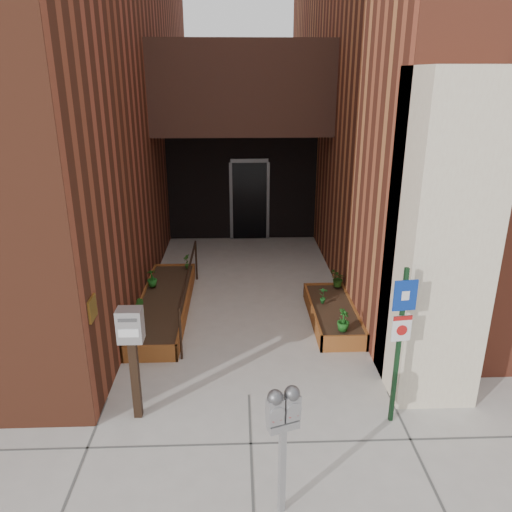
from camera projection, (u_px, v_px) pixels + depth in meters
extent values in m
plane|color=#9E9991|center=(249.00, 395.00, 7.10)|extent=(80.00, 80.00, 0.00)
cube|color=brown|center=(484.00, 44.00, 12.30)|extent=(8.00, 13.70, 10.00)
cube|color=beige|center=(439.00, 242.00, 6.62)|extent=(1.10, 1.20, 4.40)
cube|color=black|center=(242.00, 88.00, 11.36)|extent=(4.20, 2.00, 2.00)
cube|color=black|center=(242.00, 184.00, 13.53)|extent=(4.00, 0.30, 3.00)
cube|color=black|center=(250.00, 201.00, 13.52)|extent=(0.90, 0.06, 2.10)
cube|color=#B79338|center=(92.00, 309.00, 6.33)|extent=(0.04, 0.30, 0.30)
cube|color=brown|center=(149.00, 354.00, 7.86)|extent=(0.90, 0.04, 0.30)
cube|color=brown|center=(175.00, 270.00, 11.20)|extent=(0.90, 0.04, 0.30)
cube|color=brown|center=(142.00, 305.00, 9.51)|extent=(0.04, 3.60, 0.30)
cube|color=brown|center=(187.00, 304.00, 9.54)|extent=(0.04, 3.60, 0.30)
cube|color=black|center=(164.00, 306.00, 9.53)|extent=(0.82, 3.52, 0.26)
cube|color=brown|center=(345.00, 344.00, 8.16)|extent=(0.80, 0.04, 0.30)
cube|color=brown|center=(323.00, 290.00, 10.18)|extent=(0.80, 0.04, 0.30)
cube|color=brown|center=(312.00, 314.00, 9.16)|extent=(0.04, 2.20, 0.30)
cube|color=brown|center=(353.00, 313.00, 9.18)|extent=(0.04, 2.20, 0.30)
cube|color=black|center=(333.00, 315.00, 9.18)|extent=(0.72, 2.12, 0.26)
cylinder|color=black|center=(181.00, 334.00, 7.85)|extent=(0.04, 0.04, 0.90)
cylinder|color=black|center=(196.00, 260.00, 10.94)|extent=(0.04, 0.04, 0.90)
cylinder|color=black|center=(189.00, 270.00, 9.25)|extent=(0.04, 3.30, 0.04)
cube|color=#969698|center=(282.00, 471.00, 5.05)|extent=(0.08, 0.08, 1.04)
cube|color=#969698|center=(283.00, 425.00, 4.86)|extent=(0.34, 0.22, 0.08)
cube|color=#969698|center=(275.00, 411.00, 4.76)|extent=(0.18, 0.15, 0.27)
sphere|color=#59595B|center=(275.00, 397.00, 4.71)|extent=(0.15, 0.15, 0.15)
cube|color=white|center=(277.00, 413.00, 4.71)|extent=(0.09, 0.04, 0.05)
cube|color=#B21414|center=(277.00, 420.00, 4.74)|extent=(0.09, 0.04, 0.03)
cube|color=#969698|center=(292.00, 407.00, 4.82)|extent=(0.18, 0.15, 0.27)
sphere|color=#59595B|center=(292.00, 393.00, 4.77)|extent=(0.15, 0.15, 0.15)
cube|color=white|center=(294.00, 408.00, 4.77)|extent=(0.09, 0.04, 0.05)
cube|color=#B21414|center=(294.00, 416.00, 4.80)|extent=(0.09, 0.04, 0.03)
cube|color=#133419|center=(398.00, 348.00, 6.22)|extent=(0.05, 0.05, 2.16)
cube|color=navy|center=(405.00, 295.00, 5.94)|extent=(0.29, 0.06, 0.39)
cube|color=white|center=(405.00, 296.00, 5.94)|extent=(0.10, 0.02, 0.12)
cube|color=white|center=(402.00, 328.00, 6.09)|extent=(0.25, 0.05, 0.34)
cube|color=#B21414|center=(403.00, 318.00, 6.04)|extent=(0.25, 0.04, 0.06)
cylinder|color=#B21414|center=(402.00, 330.00, 6.09)|extent=(0.14, 0.03, 0.14)
cube|color=black|center=(135.00, 379.00, 6.47)|extent=(0.11, 0.11, 1.15)
cube|color=#BBBBBD|center=(130.00, 325.00, 6.20)|extent=(0.32, 0.23, 0.44)
cube|color=#59595B|center=(127.00, 320.00, 6.05)|extent=(0.23, 0.01, 0.04)
cube|color=white|center=(128.00, 333.00, 6.11)|extent=(0.25, 0.01, 0.10)
imported|color=#1F5016|center=(134.00, 321.00, 8.21)|extent=(0.37, 0.37, 0.36)
imported|color=#205418|center=(139.00, 309.00, 8.61)|extent=(0.26, 0.26, 0.36)
imported|color=#1C621C|center=(152.00, 278.00, 9.93)|extent=(0.25, 0.25, 0.36)
imported|color=#285B1A|center=(187.00, 261.00, 10.85)|extent=(0.22, 0.22, 0.32)
imported|color=#185418|center=(343.00, 320.00, 8.21)|extent=(0.29, 0.29, 0.38)
imported|color=#17511B|center=(323.00, 295.00, 9.20)|extent=(0.22, 0.22, 0.32)
imported|color=#224F16|center=(338.00, 279.00, 9.91)|extent=(0.41, 0.41, 0.33)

